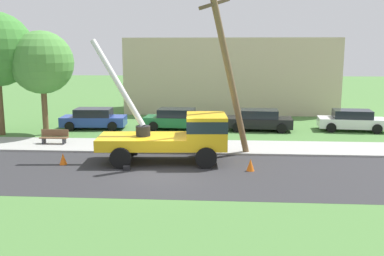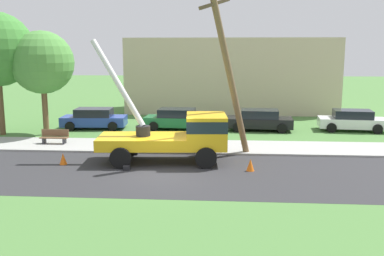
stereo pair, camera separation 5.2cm
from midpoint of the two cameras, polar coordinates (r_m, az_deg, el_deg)
The scene contains 14 objects.
ground_plane at distance 31.24m, azimuth -1.00°, elevation 0.25°, with size 120.00×120.00×0.00m, color #477538.
road_asphalt at distance 19.61m, azimuth -4.03°, elevation -5.88°, with size 80.00×7.03×0.01m, color #2B2B2D.
sidewalk_strip at distance 24.58m, azimuth -2.37°, elevation -2.42°, with size 80.00×3.33×0.10m, color #9E9E99.
utility_truck at distance 21.13m, azimuth -1.70°, elevation -0.76°, with size 6.92×3.22×5.98m.
leaning_utility_pole at distance 21.83m, azimuth 4.76°, elevation 7.66°, with size 2.71×2.28×8.71m.
traffic_cone_ahead at distance 19.96m, azimuth 7.63°, elevation -4.84°, with size 0.36×0.36×0.56m, color orange.
traffic_cone_behind at distance 21.75m, azimuth -16.67°, elevation -3.92°, with size 0.36×0.36×0.56m, color orange.
parked_sedan_blue at distance 30.92m, azimuth -12.85°, elevation 1.22°, with size 4.50×2.19×1.42m.
parked_sedan_green at distance 30.01m, azimuth -2.09°, elevation 1.20°, with size 4.50×2.19×1.42m.
parked_sedan_black at distance 29.89m, azimuth 8.80°, elevation 1.05°, with size 4.50×2.20×1.42m.
parked_sedan_white at distance 31.33m, azimuth 20.23°, elevation 0.96°, with size 4.56×2.30×1.42m.
park_bench at distance 26.25m, azimuth -17.72°, elevation -1.16°, with size 1.60×0.45×0.90m.
roadside_tree_far at distance 29.20m, azimuth -19.19°, elevation 8.12°, with size 3.97×3.97×6.63m.
lowrise_building_backdrop at distance 38.93m, azimuth 5.03°, elevation 6.95°, with size 18.00×6.00×6.40m, color #C6B293.
Camera 1 is at (2.63, -18.64, 5.47)m, focal length 40.53 mm.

